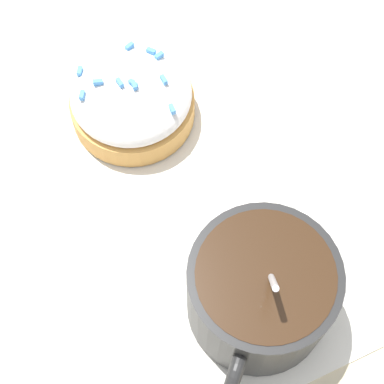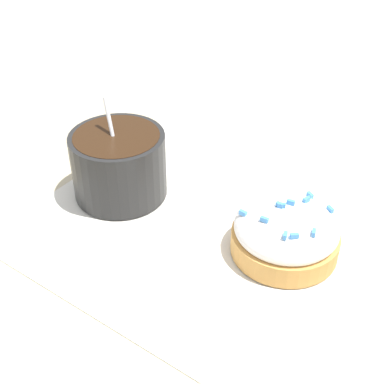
% 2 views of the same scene
% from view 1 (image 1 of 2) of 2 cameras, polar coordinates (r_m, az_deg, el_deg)
% --- Properties ---
extents(ground_plane, '(3.00, 3.00, 0.00)m').
position_cam_1_polar(ground_plane, '(0.48, 0.15, -0.97)').
color(ground_plane, '#C6B793').
extents(paper_napkin, '(0.34, 0.33, 0.00)m').
position_cam_1_polar(paper_napkin, '(0.48, 0.15, -0.89)').
color(paper_napkin, white).
rests_on(paper_napkin, ground_plane).
extents(coffee_cup, '(0.10, 0.11, 0.10)m').
position_cam_1_polar(coffee_cup, '(0.42, 6.11, -8.79)').
color(coffee_cup, black).
rests_on(coffee_cup, paper_napkin).
extents(frosted_pastry, '(0.10, 0.10, 0.05)m').
position_cam_1_polar(frosted_pastry, '(0.50, -5.42, 8.27)').
color(frosted_pastry, '#D19347').
rests_on(frosted_pastry, paper_napkin).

